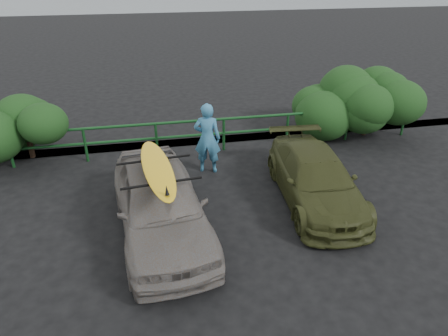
# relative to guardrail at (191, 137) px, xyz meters

# --- Properties ---
(ground) EXTENTS (80.00, 80.00, 0.00)m
(ground) POSITION_rel_guardrail_xyz_m (0.00, -5.00, -0.52)
(ground) COLOR black
(guardrail) EXTENTS (14.00, 0.08, 1.04)m
(guardrail) POSITION_rel_guardrail_xyz_m (0.00, 0.00, 0.00)
(guardrail) COLOR #14461C
(guardrail) RESTS_ON ground
(shrub_left) EXTENTS (3.20, 2.40, 2.24)m
(shrub_left) POSITION_rel_guardrail_xyz_m (-4.80, 0.40, 0.60)
(shrub_left) COLOR #1B4117
(shrub_left) RESTS_ON ground
(shrub_right) EXTENTS (3.20, 2.40, 2.14)m
(shrub_right) POSITION_rel_guardrail_xyz_m (5.00, 0.50, 0.55)
(shrub_right) COLOR #1B4117
(shrub_right) RESTS_ON ground
(sedan) EXTENTS (2.21, 4.51, 1.48)m
(sedan) POSITION_rel_guardrail_xyz_m (-1.08, -3.84, 0.22)
(sedan) COLOR slate
(sedan) RESTS_ON ground
(olive_vehicle) EXTENTS (1.94, 4.16, 1.18)m
(olive_vehicle) POSITION_rel_guardrail_xyz_m (2.58, -3.21, 0.07)
(olive_vehicle) COLOR #393E1B
(olive_vehicle) RESTS_ON ground
(man) EXTENTS (0.81, 0.64, 1.94)m
(man) POSITION_rel_guardrail_xyz_m (0.31, -1.24, 0.45)
(man) COLOR teal
(man) RESTS_ON ground
(roof_rack) EXTENTS (1.63, 1.22, 0.05)m
(roof_rack) POSITION_rel_guardrail_xyz_m (-1.08, -3.84, 0.99)
(roof_rack) COLOR black
(roof_rack) RESTS_ON sedan
(surfboard) EXTENTS (0.84, 2.71, 0.08)m
(surfboard) POSITION_rel_guardrail_xyz_m (-1.08, -3.84, 1.05)
(surfboard) COLOR yellow
(surfboard) RESTS_ON roof_rack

